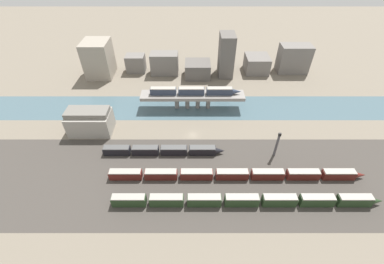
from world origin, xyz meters
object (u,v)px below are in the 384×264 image
Objects in this scene: train_yard_mid at (236,174)px; train_yard_far at (163,150)px; train_on_bridge at (194,91)px; signal_tower at (276,145)px; train_yard_near at (245,200)px; warehouse_building at (89,121)px.

train_yard_mid is 30.05m from train_yard_far.
train_on_bridge reaches higher than train_yard_mid.
train_yard_far is 4.22× the size of signal_tower.
train_yard_near is (16.18, -55.25, -7.51)m from train_on_bridge.
train_yard_near reaches higher than train_yard_far.
train_yard_far is at bearing 155.68° from train_yard_mid.
warehouse_building is (-32.39, 14.13, 3.62)m from train_yard_far.
train_yard_mid is 65.49m from warehouse_building.
train_on_bridge is 3.76× the size of signal_tower.
train_on_bridge is 47.13m from train_yard_mid.
train_yard_mid is (-1.56, 11.12, -0.24)m from train_yard_near.
signal_tower reaches higher than warehouse_building.
train_yard_near is 7.78× the size of signal_tower.
warehouse_building is 77.99m from signal_tower.
train_on_bridge is 0.89× the size of train_yard_far.
train_yard_near is 37.28m from train_yard_far.
train_yard_mid is at bearing -145.51° from signal_tower.
train_on_bridge is 2.39× the size of warehouse_building.
train_on_bridge is 0.46× the size of train_yard_mid.
train_yard_far is 35.52m from warehouse_building.
train_yard_far is 2.67× the size of warehouse_building.
train_yard_far is at bearing -111.90° from train_on_bridge.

